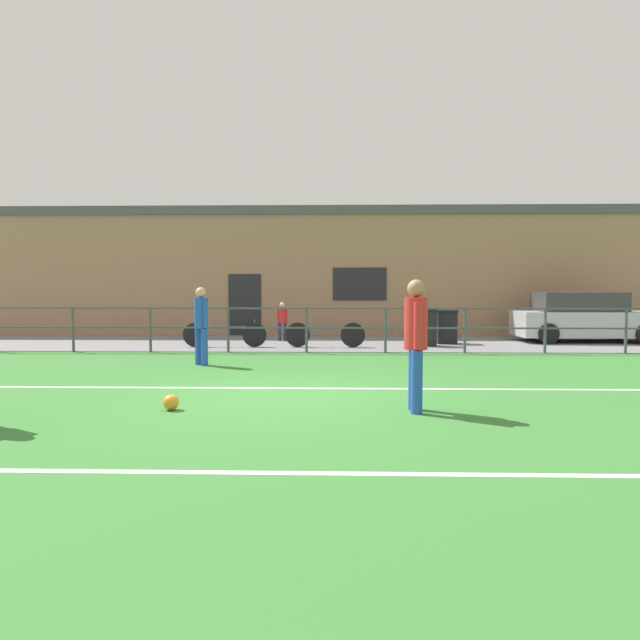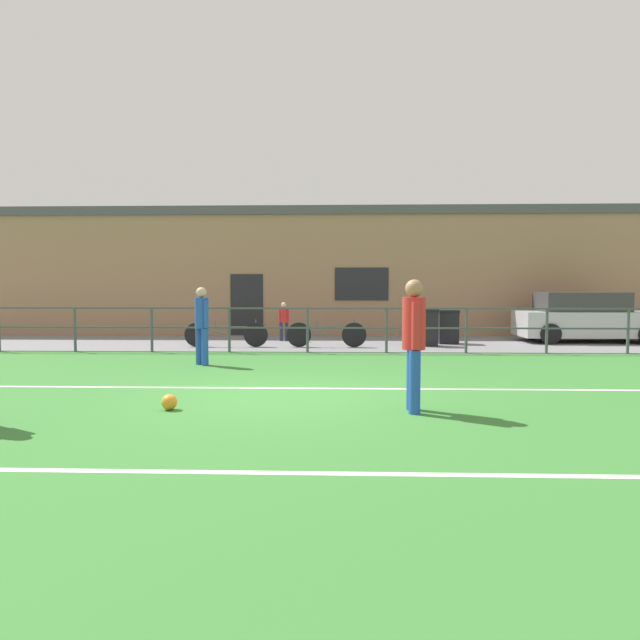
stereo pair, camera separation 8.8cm
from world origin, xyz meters
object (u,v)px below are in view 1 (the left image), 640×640
at_px(trash_bin_1, 446,327).
at_px(parked_car_red, 583,318).
at_px(bicycle_parked_0, 325,334).
at_px(player_winger, 201,321).
at_px(bicycle_parked_1, 224,334).
at_px(soccer_ball_match, 171,402).
at_px(player_striker, 416,337).
at_px(trash_bin_0, 426,327).
at_px(spectator_child, 282,319).

bearing_deg(trash_bin_1, parked_car_red, 9.30).
height_order(bicycle_parked_0, trash_bin_1, trash_bin_1).
xyz_separation_m(parked_car_red, trash_bin_1, (-4.23, -0.69, -0.22)).
height_order(player_winger, bicycle_parked_1, player_winger).
relative_size(player_winger, soccer_ball_match, 7.78).
height_order(soccer_ball_match, trash_bin_1, trash_bin_1).
xyz_separation_m(parked_car_red, bicycle_parked_1, (-10.53, -1.83, -0.37)).
distance_m(player_striker, parked_car_red, 11.87).
bearing_deg(soccer_ball_match, bicycle_parked_0, 76.65).
height_order(bicycle_parked_0, trash_bin_0, trash_bin_0).
height_order(player_winger, bicycle_parked_0, player_winger).
xyz_separation_m(bicycle_parked_1, trash_bin_0, (5.60, 0.43, 0.18)).
bearing_deg(player_striker, parked_car_red, 147.23).
xyz_separation_m(player_striker, bicycle_parked_1, (-4.15, 8.17, -0.64)).
bearing_deg(parked_car_red, trash_bin_1, -170.70).
relative_size(bicycle_parked_0, trash_bin_0, 2.11).
distance_m(bicycle_parked_0, bicycle_parked_1, 2.77).
relative_size(soccer_ball_match, spectator_child, 0.18).
bearing_deg(player_striker, soccer_ball_match, -90.09).
height_order(player_striker, parked_car_red, player_striker).
xyz_separation_m(soccer_ball_match, bicycle_parked_1, (-0.83, 8.18, 0.26)).
relative_size(player_winger, trash_bin_1, 1.70).
bearing_deg(spectator_child, trash_bin_1, 171.80).
xyz_separation_m(soccer_ball_match, trash_bin_0, (4.76, 8.61, 0.44)).
relative_size(spectator_child, trash_bin_1, 1.21).
distance_m(parked_car_red, trash_bin_0, 5.13).
xyz_separation_m(spectator_child, parked_car_red, (9.10, 0.03, 0.04)).
relative_size(player_striker, soccer_ball_match, 8.29).
distance_m(player_winger, bicycle_parked_0, 4.48).
height_order(player_winger, parked_car_red, player_winger).
bearing_deg(parked_car_red, trash_bin_0, -164.14).
height_order(spectator_child, bicycle_parked_1, spectator_child).
height_order(player_striker, player_winger, player_striker).
bearing_deg(soccer_ball_match, trash_bin_1, 59.61).
distance_m(player_winger, bicycle_parked_1, 3.67).
height_order(player_winger, trash_bin_0, player_winger).
xyz_separation_m(bicycle_parked_0, trash_bin_0, (2.82, 0.43, 0.17)).
xyz_separation_m(player_striker, bicycle_parked_0, (-1.37, 8.17, -0.64)).
bearing_deg(trash_bin_0, spectator_child, 161.76).
bearing_deg(player_winger, player_striker, 177.29).
relative_size(bicycle_parked_1, trash_bin_1, 2.36).
bearing_deg(player_striker, trash_bin_0, 170.20).
distance_m(soccer_ball_match, bicycle_parked_0, 8.41).
height_order(player_striker, trash_bin_1, player_striker).
xyz_separation_m(player_winger, bicycle_parked_1, (-0.20, 3.62, -0.58)).
distance_m(player_striker, trash_bin_1, 9.57).
height_order(player_winger, spectator_child, player_winger).
height_order(soccer_ball_match, spectator_child, spectator_child).
distance_m(spectator_child, trash_bin_1, 4.91).
xyz_separation_m(trash_bin_0, trash_bin_1, (0.70, 0.71, -0.03)).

